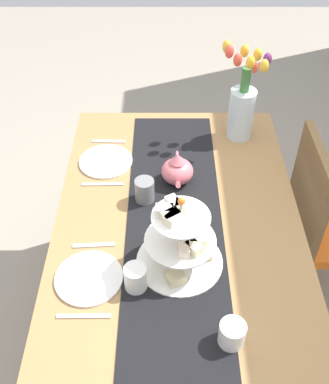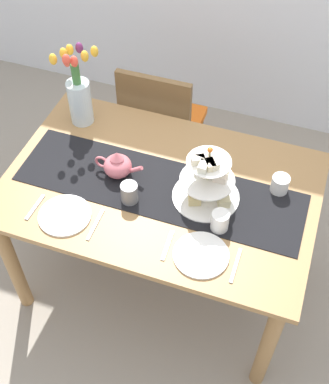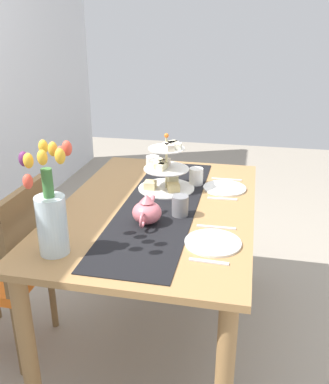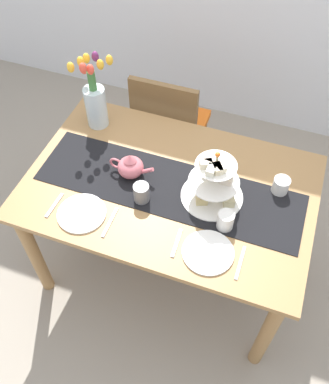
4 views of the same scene
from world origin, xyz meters
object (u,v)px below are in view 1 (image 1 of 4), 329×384
(dinner_plate_left, at_px, (106,161))
(knife_right, at_px, (83,316))
(tulip_vase, at_px, (242,104))
(mug_white_text, at_px, (136,278))
(chair_left, at_px, (327,220))
(teapot, at_px, (177,170))
(cream_jug, at_px, (232,334))
(mug_grey, at_px, (145,190))
(tiered_cake_stand, at_px, (181,242))
(fork_left, at_px, (109,141))
(knife_left, at_px, (103,184))
(dinner_plate_right, at_px, (89,278))
(fork_right, at_px, (94,245))
(dining_table, at_px, (178,238))

(dinner_plate_left, relative_size, knife_right, 1.35)
(tulip_vase, height_order, mug_white_text, tulip_vase)
(chair_left, distance_m, teapot, 0.77)
(chair_left, relative_size, mug_white_text, 9.58)
(cream_jug, height_order, mug_white_text, mug_white_text)
(dinner_plate_left, relative_size, mug_grey, 2.42)
(chair_left, distance_m, knife_right, 1.24)
(tiered_cake_stand, xyz_separation_m, cream_jug, (0.30, 0.14, -0.07))
(cream_jug, bearing_deg, fork_left, -155.42)
(dinner_plate_left, bearing_deg, tulip_vase, 108.18)
(knife_left, bearing_deg, tulip_vase, 119.78)
(dinner_plate_left, distance_m, fork_left, 0.15)
(dinner_plate_left, bearing_deg, teapot, 68.18)
(tulip_vase, relative_size, mug_white_text, 4.73)
(tulip_vase, relative_size, knife_left, 2.64)
(tulip_vase, xyz_separation_m, dinner_plate_right, (0.81, -0.59, -0.17))
(knife_right, bearing_deg, dinner_plate_left, 180.00)
(dinner_plate_left, bearing_deg, knife_right, 0.00)
(teapot, height_order, knife_right, teapot)
(chair_left, bearing_deg, knife_left, -86.49)
(fork_left, bearing_deg, fork_right, 0.00)
(fork_left, bearing_deg, tiered_cake_stand, 24.10)
(dinner_plate_left, relative_size, mug_white_text, 2.42)
(dinner_plate_right, height_order, mug_grey, mug_grey)
(dining_table, xyz_separation_m, fork_right, (0.14, -0.31, 0.12))
(mug_grey, bearing_deg, knife_right, -18.48)
(knife_left, distance_m, fork_right, 0.33)
(fork_right, bearing_deg, chair_left, 111.15)
(teapot, height_order, cream_jug, teapot)
(cream_jug, relative_size, mug_white_text, 0.89)
(dinner_plate_left, distance_m, mug_white_text, 0.67)
(tulip_vase, bearing_deg, fork_left, -85.18)
(dinner_plate_right, bearing_deg, cream_jug, 63.14)
(chair_left, xyz_separation_m, dinner_plate_right, (0.53, -1.00, 0.28))
(dinner_plate_left, xyz_separation_m, mug_white_text, (0.65, 0.16, 0.04))
(knife_right, bearing_deg, tiered_cake_stand, 124.80)
(mug_white_text, bearing_deg, teapot, 164.49)
(chair_left, distance_m, mug_grey, 0.90)
(dining_table, xyz_separation_m, fork_left, (-0.48, -0.31, 0.12))
(knife_left, distance_m, mug_grey, 0.20)
(fork_left, distance_m, knife_right, 0.91)
(dining_table, bearing_deg, fork_left, -147.27)
(chair_left, height_order, dinner_plate_left, chair_left)
(dining_table, height_order, teapot, teapot)
(tiered_cake_stand, relative_size, dinner_plate_left, 1.32)
(knife_right, bearing_deg, dining_table, 144.60)
(fork_left, distance_m, dinner_plate_right, 0.76)
(teapot, xyz_separation_m, fork_right, (0.35, -0.31, -0.06))
(tiered_cake_stand, bearing_deg, fork_left, -155.90)
(chair_left, xyz_separation_m, dinner_plate_left, (-0.08, -1.00, 0.28))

